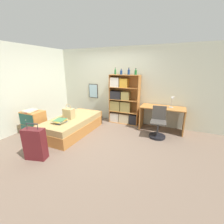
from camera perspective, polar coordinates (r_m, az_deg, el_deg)
ground_plane at (r=4.47m, az=-7.50°, el=-9.09°), size 14.00×14.00×0.00m
wall_back at (r=5.52m, az=0.89°, el=10.11°), size 10.00×0.09×2.60m
wall_left at (r=5.59m, az=-28.33°, el=8.24°), size 0.06×10.00×2.60m
bed at (r=4.76m, az=-14.57°, el=-4.76°), size 0.99×1.97×0.48m
handbag at (r=4.58m, az=-16.11°, el=-0.50°), size 0.30×0.21×0.44m
book_stack_on_bed at (r=4.33m, az=-19.30°, el=-3.29°), size 0.33×0.39×0.09m
suitcase at (r=3.69m, az=-27.26°, el=-10.78°), size 0.49×0.32×0.83m
dresser at (r=4.97m, az=-27.57°, el=-3.77°), size 0.58×0.48×0.72m
magazine_pile_on_dresser at (r=4.88m, az=-28.81°, el=0.42°), size 0.34×0.38×0.04m
bookcase at (r=5.27m, az=3.86°, el=3.54°), size 1.04×0.33×1.70m
bottle_green at (r=5.23m, az=1.24°, el=15.07°), size 0.06×0.06×0.23m
bottle_brown at (r=5.15m, az=3.52°, el=14.85°), size 0.08×0.08×0.19m
bottle_clear at (r=5.06m, az=6.39°, el=14.91°), size 0.08×0.08×0.23m
bottle_blue at (r=5.00m, az=9.02°, el=14.69°), size 0.08×0.08×0.20m
desk at (r=4.91m, az=18.55°, el=-0.71°), size 1.32×0.60×0.76m
desk_lamp at (r=4.80m, az=22.21°, el=4.56°), size 0.18×0.13×0.40m
desk_chair at (r=4.48m, az=17.04°, el=-5.62°), size 0.46×0.46×0.89m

